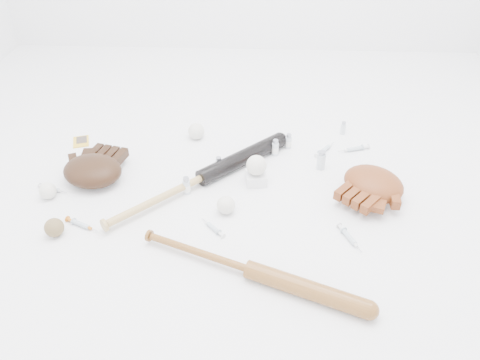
{
  "coord_description": "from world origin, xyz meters",
  "views": [
    {
      "loc": [
        0.11,
        -1.47,
        1.15
      ],
      "look_at": [
        0.05,
        -0.02,
        0.06
      ],
      "focal_mm": 35.0,
      "sensor_mm": 36.0,
      "label": 1
    }
  ],
  "objects_px": {
    "bat_wood": "(249,270)",
    "pedestal": "(256,178)",
    "bat_dark": "(202,178)",
    "glove_dark": "(93,170)"
  },
  "relations": [
    {
      "from": "bat_dark",
      "to": "bat_wood",
      "type": "height_order",
      "value": "bat_dark"
    },
    {
      "from": "bat_wood",
      "to": "pedestal",
      "type": "xyz_separation_m",
      "value": [
        0.01,
        0.5,
        -0.01
      ]
    },
    {
      "from": "bat_wood",
      "to": "glove_dark",
      "type": "xyz_separation_m",
      "value": [
        -0.65,
        0.48,
        0.02
      ]
    },
    {
      "from": "bat_dark",
      "to": "bat_wood",
      "type": "xyz_separation_m",
      "value": [
        0.2,
        -0.48,
        -0.0
      ]
    },
    {
      "from": "bat_dark",
      "to": "bat_wood",
      "type": "distance_m",
      "value": 0.52
    },
    {
      "from": "pedestal",
      "to": "glove_dark",
      "type": "bearing_deg",
      "value": -178.47
    },
    {
      "from": "bat_dark",
      "to": "glove_dark",
      "type": "xyz_separation_m",
      "value": [
        -0.44,
        0.0,
        0.02
      ]
    },
    {
      "from": "bat_wood",
      "to": "pedestal",
      "type": "distance_m",
      "value": 0.5
    },
    {
      "from": "glove_dark",
      "to": "pedestal",
      "type": "xyz_separation_m",
      "value": [
        0.66,
        0.02,
        -0.03
      ]
    },
    {
      "from": "bat_wood",
      "to": "pedestal",
      "type": "height_order",
      "value": "bat_wood"
    }
  ]
}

